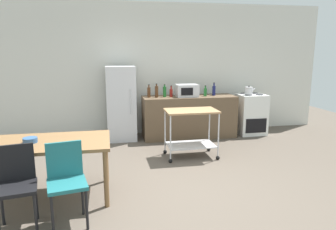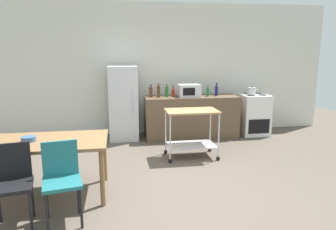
{
  "view_description": "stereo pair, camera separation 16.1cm",
  "coord_description": "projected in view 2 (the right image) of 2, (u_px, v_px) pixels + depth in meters",
  "views": [
    {
      "loc": [
        -0.82,
        -3.86,
        1.86
      ],
      "look_at": [
        0.16,
        1.2,
        0.8
      ],
      "focal_mm": 33.5,
      "sensor_mm": 36.0,
      "label": 1
    },
    {
      "loc": [
        -0.66,
        -3.89,
        1.86
      ],
      "look_at": [
        0.16,
        1.2,
        0.8
      ],
      "focal_mm": 33.5,
      "sensor_mm": 36.0,
      "label": 2
    }
  ],
  "objects": [
    {
      "name": "bottle_sesame_oil",
      "position": [
        167.0,
        92.0,
        6.61
      ],
      "size": [
        0.07,
        0.07,
        0.27
      ],
      "color": "#1E6628",
      "rests_on": "kitchen_counter"
    },
    {
      "name": "bottle_olive_oil",
      "position": [
        216.0,
        90.0,
        6.8
      ],
      "size": [
        0.07,
        0.07,
        0.28
      ],
      "color": "navy",
      "rests_on": "kitchen_counter"
    },
    {
      "name": "chair_black",
      "position": [
        12.0,
        180.0,
        3.33
      ],
      "size": [
        0.47,
        0.47,
        0.89
      ],
      "rotation": [
        0.0,
        0.0,
        0.18
      ],
      "color": "black",
      "rests_on": "ground_plane"
    },
    {
      "name": "bottle_soda",
      "position": [
        159.0,
        91.0,
        6.53
      ],
      "size": [
        0.07,
        0.07,
        0.29
      ],
      "color": "#4C2D19",
      "rests_on": "kitchen_counter"
    },
    {
      "name": "kitchen_cart",
      "position": [
        191.0,
        126.0,
        5.49
      ],
      "size": [
        0.91,
        0.57,
        0.85
      ],
      "color": "#A37A51",
      "rests_on": "ground_plane"
    },
    {
      "name": "kettle",
      "position": [
        252.0,
        91.0,
        6.82
      ],
      "size": [
        0.24,
        0.17,
        0.19
      ],
      "color": "silver",
      "rests_on": "stove_oven"
    },
    {
      "name": "stove_oven",
      "position": [
        254.0,
        114.0,
        7.05
      ],
      "size": [
        0.6,
        0.61,
        0.92
      ],
      "color": "white",
      "rests_on": "ground_plane"
    },
    {
      "name": "refrigerator",
      "position": [
        123.0,
        103.0,
        6.61
      ],
      "size": [
        0.6,
        0.63,
        1.55
      ],
      "color": "silver",
      "rests_on": "ground_plane"
    },
    {
      "name": "bottle_vinegar",
      "position": [
        151.0,
        92.0,
        6.56
      ],
      "size": [
        0.07,
        0.07,
        0.27
      ],
      "color": "#4C2D19",
      "rests_on": "kitchen_counter"
    },
    {
      "name": "back_wall",
      "position": [
        147.0,
        69.0,
        7.04
      ],
      "size": [
        8.4,
        0.12,
        2.9
      ],
      "primitive_type": "cube",
      "color": "silver",
      "rests_on": "ground_plane"
    },
    {
      "name": "bottle_soy_sauce",
      "position": [
        208.0,
        92.0,
        6.71
      ],
      "size": [
        0.07,
        0.07,
        0.23
      ],
      "color": "#1E6628",
      "rests_on": "kitchen_counter"
    },
    {
      "name": "chair_teal",
      "position": [
        62.0,
        177.0,
        3.41
      ],
      "size": [
        0.47,
        0.47,
        0.89
      ],
      "rotation": [
        0.0,
        0.0,
        0.2
      ],
      "color": "#1E666B",
      "rests_on": "ground_plane"
    },
    {
      "name": "kitchen_counter",
      "position": [
        191.0,
        117.0,
        6.81
      ],
      "size": [
        2.0,
        0.64,
        0.9
      ],
      "primitive_type": "cube",
      "color": "brown",
      "rests_on": "ground_plane"
    },
    {
      "name": "microwave",
      "position": [
        189.0,
        91.0,
        6.64
      ],
      "size": [
        0.46,
        0.35,
        0.26
      ],
      "color": "silver",
      "rests_on": "kitchen_counter"
    },
    {
      "name": "bottle_wine",
      "position": [
        173.0,
        93.0,
        6.62
      ],
      "size": [
        0.07,
        0.07,
        0.24
      ],
      "color": "maroon",
      "rests_on": "kitchen_counter"
    },
    {
      "name": "dining_table",
      "position": [
        47.0,
        146.0,
        3.97
      ],
      "size": [
        1.5,
        0.9,
        0.75
      ],
      "color": "brown",
      "rests_on": "ground_plane"
    },
    {
      "name": "ground_plane",
      "position": [
        170.0,
        191.0,
        4.24
      ],
      "size": [
        12.0,
        12.0,
        0.0
      ],
      "primitive_type": "plane",
      "color": "brown"
    },
    {
      "name": "fruit_bowl",
      "position": [
        28.0,
        139.0,
        3.91
      ],
      "size": [
        0.17,
        0.17,
        0.06
      ],
      "primitive_type": "cylinder",
      "color": "#33598C",
      "rests_on": "dining_table"
    }
  ]
}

